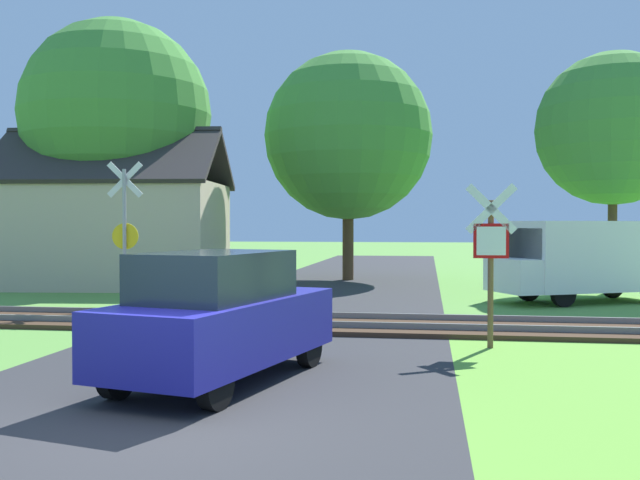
{
  "coord_description": "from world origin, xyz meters",
  "views": [
    {
      "loc": [
        2.88,
        -6.95,
        2.15
      ],
      "look_at": [
        0.5,
        8.78,
        1.8
      ],
      "focal_mm": 40.0,
      "sensor_mm": 36.0,
      "label": 1
    }
  ],
  "objects_px": {
    "stop_sign_near": "(491,253)",
    "mail_truck": "(584,257)",
    "house": "(115,230)",
    "tree_right": "(613,129)",
    "tree_left": "(117,115)",
    "tree_center": "(348,136)",
    "crossing_sign_far": "(125,229)",
    "parked_car": "(221,317)"
  },
  "relations": [
    {
      "from": "stop_sign_near",
      "to": "mail_truck",
      "type": "distance_m",
      "value": 8.51
    },
    {
      "from": "house",
      "to": "tree_right",
      "type": "bearing_deg",
      "value": -4.9
    },
    {
      "from": "tree_right",
      "to": "tree_left",
      "type": "relative_size",
      "value": 0.8
    },
    {
      "from": "tree_center",
      "to": "tree_right",
      "type": "distance_m",
      "value": 9.6
    },
    {
      "from": "crossing_sign_far",
      "to": "parked_car",
      "type": "relative_size",
      "value": 0.86
    },
    {
      "from": "tree_left",
      "to": "parked_car",
      "type": "height_order",
      "value": "tree_left"
    },
    {
      "from": "tree_right",
      "to": "mail_truck",
      "type": "height_order",
      "value": "tree_right"
    },
    {
      "from": "crossing_sign_far",
      "to": "tree_center",
      "type": "height_order",
      "value": "tree_center"
    },
    {
      "from": "crossing_sign_far",
      "to": "tree_center",
      "type": "xyz_separation_m",
      "value": [
        4.21,
        11.08,
        3.51
      ]
    },
    {
      "from": "mail_truck",
      "to": "parked_car",
      "type": "height_order",
      "value": "mail_truck"
    },
    {
      "from": "tree_right",
      "to": "mail_truck",
      "type": "relative_size",
      "value": 1.46
    },
    {
      "from": "crossing_sign_far",
      "to": "parked_car",
      "type": "bearing_deg",
      "value": -64.38
    },
    {
      "from": "parked_car",
      "to": "crossing_sign_far",
      "type": "bearing_deg",
      "value": 136.59
    },
    {
      "from": "house",
      "to": "parked_car",
      "type": "height_order",
      "value": "house"
    },
    {
      "from": "tree_right",
      "to": "mail_truck",
      "type": "xyz_separation_m",
      "value": [
        -1.52,
        -3.25,
        -3.93
      ]
    },
    {
      "from": "parked_car",
      "to": "mail_truck",
      "type": "bearing_deg",
      "value": 71.59
    },
    {
      "from": "mail_truck",
      "to": "tree_left",
      "type": "bearing_deg",
      "value": 49.25
    },
    {
      "from": "mail_truck",
      "to": "parked_car",
      "type": "relative_size",
      "value": 1.22
    },
    {
      "from": "tree_left",
      "to": "parked_car",
      "type": "bearing_deg",
      "value": -61.0
    },
    {
      "from": "tree_center",
      "to": "crossing_sign_far",
      "type": "bearing_deg",
      "value": -110.79
    },
    {
      "from": "house",
      "to": "stop_sign_near",
      "type": "bearing_deg",
      "value": -48.18
    },
    {
      "from": "house",
      "to": "parked_car",
      "type": "xyz_separation_m",
      "value": [
        8.04,
        -14.17,
        -1.06
      ]
    },
    {
      "from": "house",
      "to": "mail_truck",
      "type": "relative_size",
      "value": 1.54
    },
    {
      "from": "tree_center",
      "to": "tree_right",
      "type": "xyz_separation_m",
      "value": [
        8.85,
        -3.71,
        -0.38
      ]
    },
    {
      "from": "crossing_sign_far",
      "to": "tree_left",
      "type": "height_order",
      "value": "tree_left"
    },
    {
      "from": "tree_center",
      "to": "parked_car",
      "type": "height_order",
      "value": "tree_center"
    },
    {
      "from": "house",
      "to": "mail_truck",
      "type": "bearing_deg",
      "value": -17.03
    },
    {
      "from": "tree_right",
      "to": "crossing_sign_far",
      "type": "bearing_deg",
      "value": -150.55
    },
    {
      "from": "crossing_sign_far",
      "to": "house",
      "type": "bearing_deg",
      "value": 109.35
    },
    {
      "from": "tree_center",
      "to": "tree_right",
      "type": "height_order",
      "value": "tree_center"
    },
    {
      "from": "tree_center",
      "to": "stop_sign_near",
      "type": "bearing_deg",
      "value": -74.43
    },
    {
      "from": "crossing_sign_far",
      "to": "parked_car",
      "type": "xyz_separation_m",
      "value": [
        4.48,
        -7.0,
        -1.16
      ]
    },
    {
      "from": "tree_right",
      "to": "parked_car",
      "type": "xyz_separation_m",
      "value": [
        -8.57,
        -14.38,
        -4.28
      ]
    },
    {
      "from": "crossing_sign_far",
      "to": "house",
      "type": "xyz_separation_m",
      "value": [
        -3.55,
        7.17,
        -0.09
      ]
    },
    {
      "from": "house",
      "to": "tree_right",
      "type": "height_order",
      "value": "tree_right"
    },
    {
      "from": "house",
      "to": "mail_truck",
      "type": "distance_m",
      "value": 15.41
    },
    {
      "from": "stop_sign_near",
      "to": "tree_center",
      "type": "height_order",
      "value": "tree_center"
    },
    {
      "from": "crossing_sign_far",
      "to": "mail_truck",
      "type": "xyz_separation_m",
      "value": [
        11.54,
        4.12,
        -0.81
      ]
    },
    {
      "from": "tree_right",
      "to": "parked_car",
      "type": "relative_size",
      "value": 1.78
    },
    {
      "from": "house",
      "to": "tree_left",
      "type": "xyz_separation_m",
      "value": [
        -0.33,
        0.92,
        4.17
      ]
    },
    {
      "from": "tree_center",
      "to": "mail_truck",
      "type": "xyz_separation_m",
      "value": [
        7.33,
        -6.96,
        -4.32
      ]
    },
    {
      "from": "stop_sign_near",
      "to": "mail_truck",
      "type": "bearing_deg",
      "value": -111.91
    }
  ]
}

